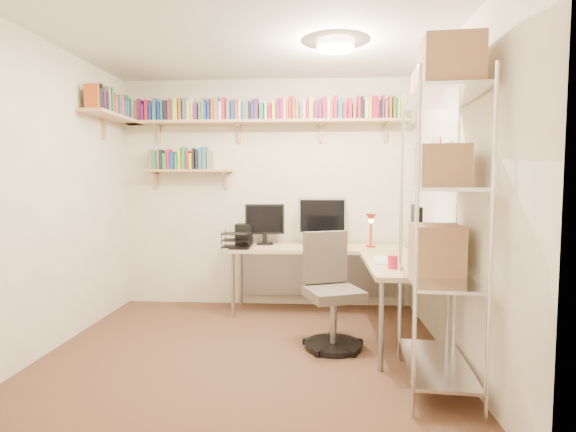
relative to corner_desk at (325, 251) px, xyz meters
name	(u,v)px	position (x,y,z in m)	size (l,w,h in m)	color
ground	(247,354)	(-0.64, -0.95, -0.69)	(3.20, 3.20, 0.00)	#47291E
room_shell	(246,160)	(-0.63, -0.95, 0.86)	(3.24, 3.04, 2.52)	beige
wall_shelves	(225,120)	(-1.06, 0.35, 1.34)	(3.12, 1.09, 0.80)	tan
corner_desk	(325,251)	(0.00, 0.00, 0.00)	(1.94, 1.78, 1.21)	tan
office_chair	(331,299)	(0.04, -0.73, -0.29)	(0.54, 0.55, 0.95)	black
wire_rack	(441,170)	(0.72, -1.44, 0.76)	(0.50, 0.91, 2.22)	silver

